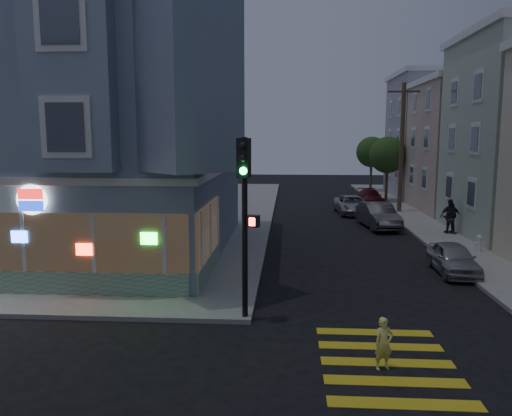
# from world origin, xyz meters

# --- Properties ---
(ground) EXTENTS (120.00, 120.00, 0.00)m
(ground) POSITION_xyz_m (0.00, 0.00, 0.00)
(ground) COLOR black
(ground) RESTS_ON ground
(sidewalk_nw) EXTENTS (33.00, 42.00, 0.15)m
(sidewalk_nw) POSITION_xyz_m (-13.50, 23.00, 0.07)
(sidewalk_nw) COLOR gray
(sidewalk_nw) RESTS_ON ground
(corner_building) EXTENTS (14.60, 14.60, 11.40)m
(corner_building) POSITION_xyz_m (-6.00, 10.98, 5.82)
(corner_building) COLOR slate
(corner_building) RESTS_ON sidewalk_nw
(row_house_c) EXTENTS (12.00, 8.60, 9.00)m
(row_house_c) POSITION_xyz_m (19.50, 25.00, 4.65)
(row_house_c) COLOR tan
(row_house_c) RESTS_ON sidewalk_ne
(row_house_d) EXTENTS (12.00, 8.60, 10.50)m
(row_house_d) POSITION_xyz_m (19.50, 34.00, 5.40)
(row_house_d) COLOR gray
(row_house_d) RESTS_ON sidewalk_ne
(utility_pole) EXTENTS (2.20, 0.30, 9.00)m
(utility_pole) POSITION_xyz_m (12.00, 24.00, 4.80)
(utility_pole) COLOR #4C3826
(utility_pole) RESTS_ON sidewalk_ne
(street_tree_near) EXTENTS (3.00, 3.00, 5.30)m
(street_tree_near) POSITION_xyz_m (12.20, 30.00, 3.94)
(street_tree_near) COLOR #4C3826
(street_tree_near) RESTS_ON sidewalk_ne
(street_tree_far) EXTENTS (3.00, 3.00, 5.30)m
(street_tree_far) POSITION_xyz_m (12.20, 38.00, 3.94)
(street_tree_far) COLOR #4C3826
(street_tree_far) RESTS_ON sidewalk_ne
(running_child) EXTENTS (0.53, 0.43, 1.26)m
(running_child) POSITION_xyz_m (6.34, -0.58, 0.63)
(running_child) COLOR #EDF07B
(running_child) RESTS_ON ground
(pedestrian_a) EXTENTS (1.01, 0.92, 1.69)m
(pedestrian_a) POSITION_xyz_m (13.00, 15.90, 0.99)
(pedestrian_a) COLOR black
(pedestrian_a) RESTS_ON sidewalk_ne
(pedestrian_b) EXTENTS (1.16, 0.59, 1.91)m
(pedestrian_b) POSITION_xyz_m (13.00, 15.88, 1.10)
(pedestrian_b) COLOR #26242D
(pedestrian_b) RESTS_ON sidewalk_ne
(parked_car_a) EXTENTS (1.51, 3.64, 1.23)m
(parked_car_a) POSITION_xyz_m (10.70, 8.06, 0.62)
(parked_car_a) COLOR #9DA0A4
(parked_car_a) RESTS_ON ground
(parked_car_b) EXTENTS (2.19, 4.77, 1.51)m
(parked_car_b) POSITION_xyz_m (9.45, 18.05, 0.76)
(parked_car_b) COLOR #37393C
(parked_car_b) RESTS_ON ground
(parked_car_c) EXTENTS (1.81, 4.14, 1.19)m
(parked_car_c) POSITION_xyz_m (10.70, 28.72, 0.59)
(parked_car_c) COLOR #511219
(parked_car_c) RESTS_ON ground
(parked_car_d) EXTENTS (2.46, 4.80, 1.30)m
(parked_car_d) POSITION_xyz_m (8.60, 23.52, 0.65)
(parked_car_d) COLOR #A3A7AE
(parked_car_d) RESTS_ON ground
(traffic_signal) EXTENTS (0.66, 0.59, 5.30)m
(traffic_signal) POSITION_xyz_m (2.82, 2.17, 3.74)
(traffic_signal) COLOR black
(traffic_signal) RESTS_ON sidewalk_nw
(fire_hydrant) EXTENTS (0.44, 0.26, 0.77)m
(fire_hydrant) POSITION_xyz_m (13.00, 11.56, 0.55)
(fire_hydrant) COLOR white
(fire_hydrant) RESTS_ON sidewalk_ne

